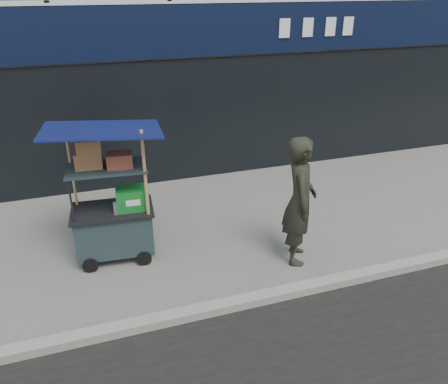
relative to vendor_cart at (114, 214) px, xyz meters
name	(u,v)px	position (x,y,z in m)	size (l,w,h in m)	color
ground	(244,295)	(1.47, -1.43, -0.72)	(80.00, 80.00, 0.00)	slate
curb	(250,300)	(1.47, -1.63, -0.66)	(80.00, 0.18, 0.12)	gray
vendor_cart	(114,214)	(0.00, 0.00, 0.00)	(1.60, 1.20, 2.06)	#192A2C
vendor_man	(300,201)	(2.49, -0.87, 0.22)	(0.69, 0.45, 1.89)	black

